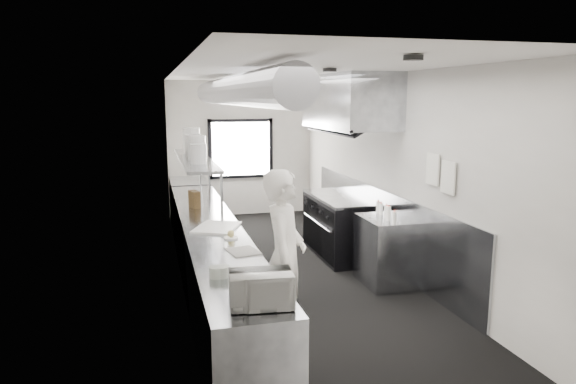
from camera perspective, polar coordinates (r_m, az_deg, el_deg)
floor at (r=7.55m, az=0.24°, el=-8.82°), size 3.00×8.00×0.01m
ceiling at (r=7.15m, az=0.26°, el=12.92°), size 3.00×8.00×0.01m
wall_back at (r=11.10m, az=-5.13°, el=4.68°), size 3.00×0.02×2.80m
wall_front at (r=3.60m, az=17.15°, el=-7.45°), size 3.00×0.02×2.80m
wall_left at (r=6.99m, az=-11.72°, el=1.25°), size 0.02×8.00×2.80m
wall_right at (r=7.74m, az=11.05°, el=2.13°), size 0.02×8.00×2.80m
wall_cladding at (r=8.16m, az=9.80°, el=-3.50°), size 0.03×5.50×1.10m
hvac_duct at (r=7.39m, az=-5.91°, el=10.84°), size 0.40×6.40×0.40m
service_window at (r=11.07m, az=-5.10°, el=4.67°), size 1.36×0.05×1.25m
exhaust_hood at (r=8.15m, az=6.53°, el=9.64°), size 0.81×2.20×0.88m
prep_counter at (r=6.74m, az=-8.19°, el=-7.27°), size 0.70×6.00×0.90m
pass_shelf at (r=7.98m, az=-9.94°, el=3.38°), size 0.45×3.00×0.68m
range at (r=8.37m, az=5.89°, el=-3.62°), size 0.88×1.60×0.94m
bottle_station at (r=7.17m, az=10.69°, el=-6.27°), size 0.65×0.80×0.90m
far_work_table at (r=10.32m, az=-10.59°, el=-1.21°), size 0.70×1.20×0.90m
notice_sheet_a at (r=6.65m, az=15.35°, el=2.39°), size 0.02×0.28×0.38m
notice_sheet_b at (r=6.36m, az=16.90°, el=1.51°), size 0.02×0.28×0.38m
line_cook at (r=5.28m, az=-0.37°, el=-7.14°), size 0.63×0.76×1.78m
microwave at (r=4.06m, az=-2.93°, el=-10.44°), size 0.47×0.37×0.26m
deli_tub_a at (r=4.73m, az=-7.20°, el=-8.52°), size 0.18×0.18×0.10m
deli_tub_b at (r=4.73m, az=-7.68°, el=-8.57°), size 0.16×0.16×0.10m
newspaper at (r=5.47m, az=-4.87°, el=-6.38°), size 0.35×0.41×0.01m
small_plate at (r=5.98m, az=-6.17°, el=-4.94°), size 0.22×0.22×0.01m
pastry at (r=5.97m, az=-6.17°, el=-4.50°), size 0.08×0.08×0.08m
cutting_board at (r=6.46m, az=-7.71°, el=-3.80°), size 0.68×0.76×0.02m
knife_block at (r=7.68m, az=-10.07°, el=-0.77°), size 0.16×0.24×0.24m
plate_stack_a at (r=7.29m, az=-9.66°, el=4.08°), size 0.30×0.30×0.27m
plate_stack_b at (r=7.79m, az=-9.86°, el=4.76°), size 0.30×0.30×0.35m
plate_stack_c at (r=8.09m, az=-10.19°, el=4.92°), size 0.26×0.26×0.34m
plate_stack_d at (r=8.58m, az=-10.39°, el=5.46°), size 0.29×0.29×0.41m
squeeze_bottle_a at (r=6.70m, az=11.41°, el=-2.77°), size 0.07×0.07×0.16m
squeeze_bottle_b at (r=6.88m, az=10.78°, el=-2.30°), size 0.08×0.08×0.18m
squeeze_bottle_c at (r=7.01m, az=10.55°, el=-2.13°), size 0.06×0.06×0.17m
squeeze_bottle_d at (r=7.20m, az=10.02°, el=-1.83°), size 0.06×0.06×0.16m
squeeze_bottle_e at (r=7.31m, az=9.71°, el=-1.64°), size 0.07×0.07×0.16m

